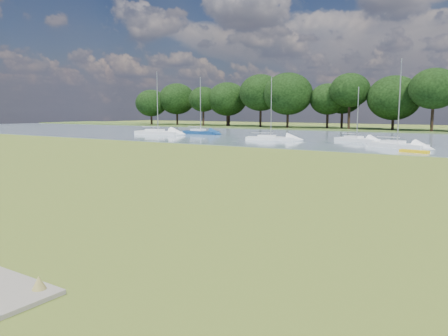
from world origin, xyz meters
The scene contains 10 objects.
ground centered at (0.00, 0.00, 0.00)m, with size 220.00×220.00×0.00m, color olive.
river centered at (0.00, 42.00, 0.00)m, with size 220.00×40.00×0.10m, color slate.
far_bank centered at (0.00, 72.00, 0.00)m, with size 220.00×20.00×0.40m, color #4C6626.
kayak centered at (2.51, 24.62, 0.18)m, with size 2.61×0.61×0.26m, color yellow.
tree_line centered at (-9.41, 68.00, 6.92)m, with size 125.02×9.63×11.65m.
sailboat_0 centered at (0.03, 29.05, 0.52)m, with size 6.25×3.86×8.97m.
sailboat_3 centered at (-6.14, 35.87, 0.45)m, with size 6.05×3.89×6.66m.
sailboat_4 centered at (-16.19, 32.33, 0.44)m, with size 6.55×3.53×8.05m.
sailboat_6 centered at (-32.12, 38.72, 0.57)m, with size 6.31×1.92×9.05m.
sailboat_8 centered at (-37.40, 34.39, 0.55)m, with size 7.96×3.02×9.89m.
Camera 1 is at (9.80, -17.96, 3.89)m, focal length 35.00 mm.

